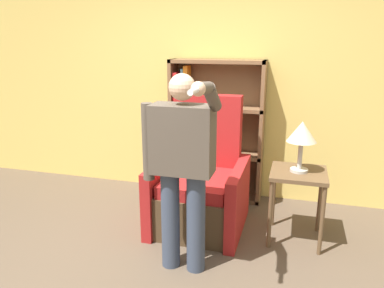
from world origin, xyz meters
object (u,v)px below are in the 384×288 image
armchair (201,188)px  table_lamp (302,134)px  person_standing (182,162)px  bookcase (208,133)px  side_table (298,183)px

armchair → table_lamp: size_ratio=2.79×
armchair → person_standing: bearing=-86.3°
bookcase → table_lamp: 1.34m
armchair → table_lamp: 1.13m
person_standing → table_lamp: person_standing is taller
armchair → person_standing: person_standing is taller
bookcase → person_standing: (0.17, -1.54, 0.14)m
armchair → table_lamp: (0.93, -0.07, 0.64)m
person_standing → side_table: 1.20m
armchair → bookcase: bearing=99.0°
bookcase → person_standing: bookcase is taller
armchair → side_table: size_ratio=1.90×
side_table → person_standing: bearing=-140.0°
side_table → table_lamp: size_ratio=1.47×
person_standing → side_table: size_ratio=2.35×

